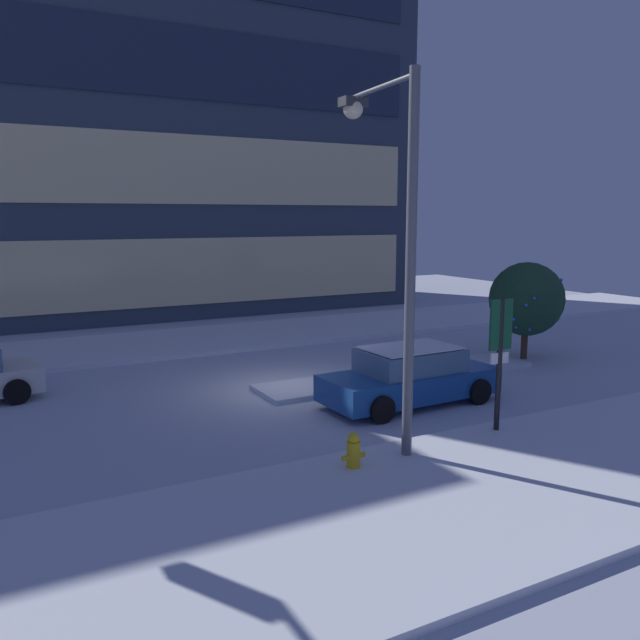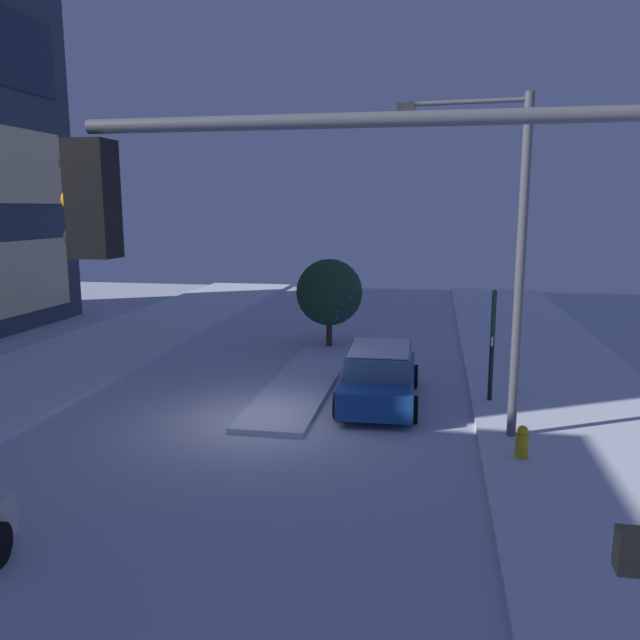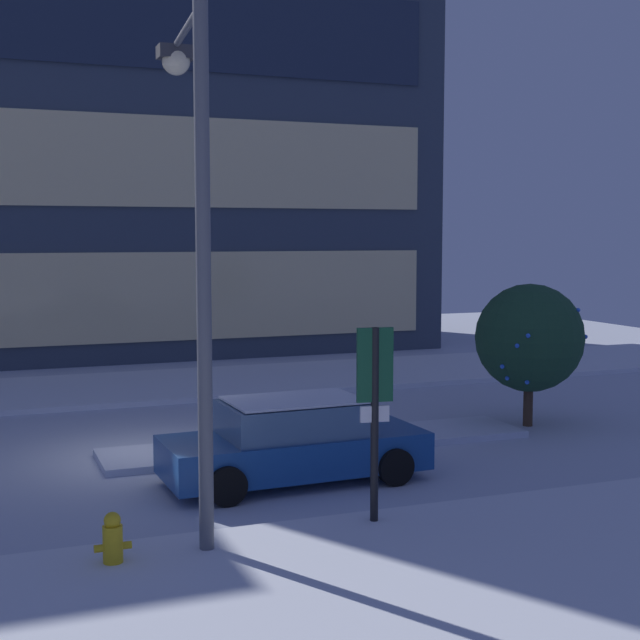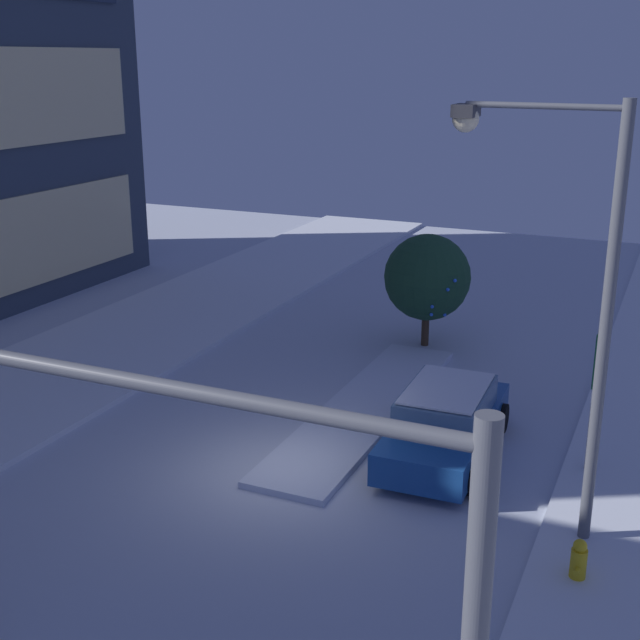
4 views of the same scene
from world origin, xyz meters
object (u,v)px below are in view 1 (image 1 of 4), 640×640
Objects in this scene: parking_info_sign at (500,349)px; decorated_tree_median at (527,299)px; street_lamp_arched at (391,212)px; car_near at (410,377)px; fire_hydrant at (353,454)px.

decorated_tree_median reaches higher than parking_info_sign.
decorated_tree_median is (6.33, 5.35, 0.09)m from parking_info_sign.
parking_info_sign is at bearing -96.31° from street_lamp_arched.
decorated_tree_median is (6.56, 2.46, 1.32)m from car_near.
car_near is at bearing -159.45° from decorated_tree_median.
parking_info_sign is at bearing 4.79° from fire_hydrant.
fire_hydrant is at bearing -140.38° from car_near.
car_near reaches higher than fire_hydrant.
decorated_tree_median is at bearing -56.45° from street_lamp_arched.
car_near is 4.87m from fire_hydrant.
decorated_tree_median is at bearing 29.05° from fire_hydrant.
street_lamp_arched reaches higher than car_near.
street_lamp_arched reaches higher than fire_hydrant.
parking_info_sign is (3.88, 0.32, 1.55)m from fire_hydrant.
fire_hydrant is 0.27× the size of parking_info_sign.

